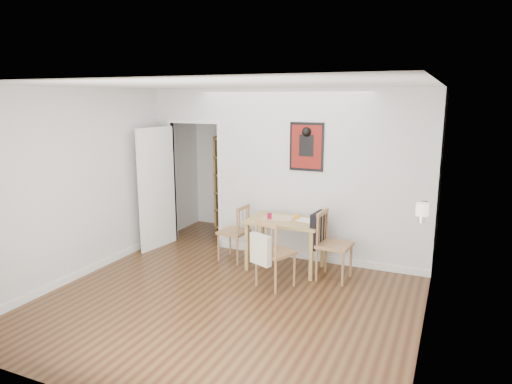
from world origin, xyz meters
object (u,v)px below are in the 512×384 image
at_px(chair_front, 275,253).
at_px(mantel_lamp, 422,211).
at_px(chair_left, 234,232).
at_px(red_glass, 269,216).
at_px(dining_table, 285,226).
at_px(orange_fruit, 297,217).
at_px(ceramic_jar_b, 425,205).
at_px(bookshelf, 235,185).
at_px(fireplace, 421,260).
at_px(notebook, 307,220).
at_px(chair_right, 333,245).
at_px(ceramic_jar_a, 421,208).

relative_size(chair_front, mantel_lamp, 4.35).
distance_m(chair_left, red_glass, 0.71).
height_order(dining_table, orange_fruit, orange_fruit).
distance_m(chair_left, ceramic_jar_b, 2.86).
distance_m(chair_front, bookshelf, 2.77).
height_order(red_glass, orange_fruit, red_glass).
bearing_deg(chair_front, bookshelf, 127.34).
xyz_separation_m(chair_front, fireplace, (1.80, 0.07, 0.15)).
bearing_deg(ceramic_jar_b, chair_left, 173.03).
bearing_deg(chair_left, notebook, 2.46).
bearing_deg(chair_right, ceramic_jar_b, -10.19).
bearing_deg(notebook, red_glass, -167.00).
xyz_separation_m(chair_left, notebook, (1.15, 0.05, 0.31)).
height_order(chair_left, fireplace, fireplace).
relative_size(dining_table, bookshelf, 0.61).
bearing_deg(dining_table, chair_right, -8.21).
relative_size(chair_left, mantel_lamp, 4.15).
distance_m(red_glass, ceramic_jar_b, 2.17).
xyz_separation_m(bookshelf, notebook, (1.85, -1.44, -0.13)).
bearing_deg(fireplace, bookshelf, 148.64).
distance_m(red_glass, orange_fruit, 0.39).
distance_m(mantel_lamp, ceramic_jar_a, 0.48).
bearing_deg(ceramic_jar_b, chair_right, 169.81).
bearing_deg(fireplace, ceramic_jar_a, 115.76).
bearing_deg(dining_table, notebook, 13.68).
height_order(bookshelf, red_glass, bookshelf).
xyz_separation_m(chair_right, chair_front, (-0.63, -0.56, -0.03)).
height_order(chair_right, notebook, chair_right).
height_order(chair_left, ceramic_jar_a, ceramic_jar_a).
distance_m(chair_front, fireplace, 1.81).
distance_m(chair_front, notebook, 0.82).
height_order(bookshelf, ceramic_jar_b, bookshelf).
xyz_separation_m(chair_left, ceramic_jar_a, (2.71, -0.53, 0.78)).
bearing_deg(ceramic_jar_a, chair_front, -174.76).
bearing_deg(orange_fruit, mantel_lamp, -31.26).
distance_m(orange_fruit, notebook, 0.16).
bearing_deg(bookshelf, red_glass, -49.46).
height_order(chair_right, ceramic_jar_a, ceramic_jar_a).
relative_size(chair_right, orange_fruit, 12.55).
xyz_separation_m(dining_table, bookshelf, (-1.56, 1.51, 0.22)).
relative_size(dining_table, mantel_lamp, 5.13).
xyz_separation_m(chair_left, bookshelf, (-0.71, 1.48, 0.43)).
bearing_deg(bookshelf, mantel_lamp, -35.73).
xyz_separation_m(bookshelf, mantel_lamp, (3.46, -2.49, 0.42)).
height_order(chair_front, notebook, chair_front).
bearing_deg(ceramic_jar_a, chair_right, 160.20).
xyz_separation_m(chair_right, bookshelf, (-2.29, 1.61, 0.38)).
relative_size(chair_right, bookshelf, 0.54).
height_order(mantel_lamp, ceramic_jar_b, mantel_lamp).
bearing_deg(orange_fruit, chair_front, -93.03).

